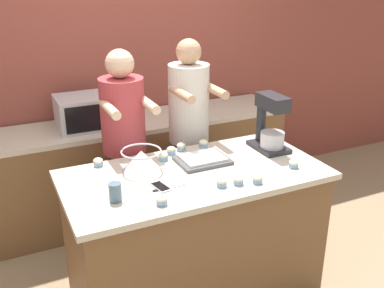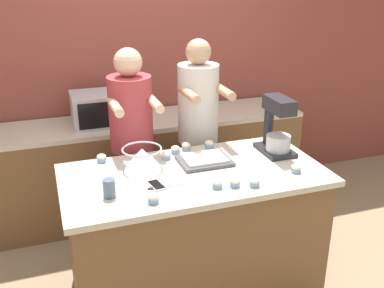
# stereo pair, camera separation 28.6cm
# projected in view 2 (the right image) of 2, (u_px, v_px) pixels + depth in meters

# --- Properties ---
(back_wall) EXTENTS (10.00, 0.06, 2.70)m
(back_wall) POSITION_uv_depth(u_px,v_px,m) (137.00, 61.00, 4.13)
(back_wall) COLOR brown
(back_wall) RESTS_ON ground_plane
(island_counter) EXTENTS (1.69, 0.85, 0.93)m
(island_counter) POSITION_uv_depth(u_px,v_px,m) (194.00, 234.00, 3.06)
(island_counter) COLOR brown
(island_counter) RESTS_ON ground_plane
(back_counter) EXTENTS (2.80, 0.60, 0.90)m
(back_counter) POSITION_uv_depth(u_px,v_px,m) (150.00, 165.00, 4.16)
(back_counter) COLOR brown
(back_counter) RESTS_ON ground_plane
(person_left) EXTENTS (0.34, 0.50, 1.64)m
(person_left) POSITION_uv_depth(u_px,v_px,m) (133.00, 150.00, 3.41)
(person_left) COLOR #232328
(person_left) RESTS_ON ground_plane
(person_right) EXTENTS (0.33, 0.50, 1.68)m
(person_right) POSITION_uv_depth(u_px,v_px,m) (198.00, 139.00, 3.56)
(person_right) COLOR brown
(person_right) RESTS_ON ground_plane
(stand_mixer) EXTENTS (0.20, 0.30, 0.41)m
(stand_mixer) POSITION_uv_depth(u_px,v_px,m) (277.00, 129.00, 3.13)
(stand_mixer) COLOR #232328
(stand_mixer) RESTS_ON island_counter
(mixing_bowl) EXTENTS (0.26, 0.26, 0.14)m
(mixing_bowl) POSITION_uv_depth(u_px,v_px,m) (142.00, 158.00, 2.92)
(mixing_bowl) COLOR #BCBCC1
(mixing_bowl) RESTS_ON island_counter
(baking_tray) EXTENTS (0.34, 0.26, 0.04)m
(baking_tray) POSITION_uv_depth(u_px,v_px,m) (205.00, 160.00, 3.03)
(baking_tray) COLOR #4C4C51
(baking_tray) RESTS_ON island_counter
(microwave_oven) EXTENTS (0.49, 0.38, 0.27)m
(microwave_oven) POSITION_uv_depth(u_px,v_px,m) (101.00, 108.00, 3.81)
(microwave_oven) COLOR #B7B7BC
(microwave_oven) RESTS_ON back_counter
(cell_phone) EXTENTS (0.09, 0.15, 0.01)m
(cell_phone) POSITION_uv_depth(u_px,v_px,m) (156.00, 185.00, 2.71)
(cell_phone) COLOR silver
(cell_phone) RESTS_ON island_counter
(drinking_glass) EXTENTS (0.07, 0.07, 0.11)m
(drinking_glass) POSITION_uv_depth(u_px,v_px,m) (109.00, 188.00, 2.56)
(drinking_glass) COLOR slate
(drinking_glass) RESTS_ON island_counter
(knife) EXTENTS (0.22, 0.02, 0.01)m
(knife) POSITION_uv_depth(u_px,v_px,m) (163.00, 187.00, 2.69)
(knife) COLOR #BCBCC1
(knife) RESTS_ON island_counter
(cupcake_0) EXTENTS (0.06, 0.06, 0.06)m
(cupcake_0) POSITION_uv_depth(u_px,v_px,m) (209.00, 144.00, 3.27)
(cupcake_0) COLOR #759EC6
(cupcake_0) RESTS_ON island_counter
(cupcake_1) EXTENTS (0.06, 0.06, 0.06)m
(cupcake_1) POSITION_uv_depth(u_px,v_px,m) (166.00, 155.00, 3.07)
(cupcake_1) COLOR #759EC6
(cupcake_1) RESTS_ON island_counter
(cupcake_2) EXTENTS (0.06, 0.06, 0.06)m
(cupcake_2) POSITION_uv_depth(u_px,v_px,m) (186.00, 146.00, 3.22)
(cupcake_2) COLOR #759EC6
(cupcake_2) RESTS_ON island_counter
(cupcake_3) EXTENTS (0.06, 0.06, 0.06)m
(cupcake_3) POSITION_uv_depth(u_px,v_px,m) (235.00, 182.00, 2.69)
(cupcake_3) COLOR #759EC6
(cupcake_3) RESTS_ON island_counter
(cupcake_4) EXTENTS (0.06, 0.06, 0.06)m
(cupcake_4) POSITION_uv_depth(u_px,v_px,m) (175.00, 150.00, 3.17)
(cupcake_4) COLOR #759EC6
(cupcake_4) RESTS_ON island_counter
(cupcake_5) EXTENTS (0.06, 0.06, 0.06)m
(cupcake_5) POSITION_uv_depth(u_px,v_px,m) (217.00, 184.00, 2.68)
(cupcake_5) COLOR #759EC6
(cupcake_5) RESTS_ON island_counter
(cupcake_6) EXTENTS (0.06, 0.06, 0.06)m
(cupcake_6) POSITION_uv_depth(u_px,v_px,m) (296.00, 168.00, 2.88)
(cupcake_6) COLOR #759EC6
(cupcake_6) RESTS_ON island_counter
(cupcake_7) EXTENTS (0.06, 0.06, 0.06)m
(cupcake_7) POSITION_uv_depth(u_px,v_px,m) (101.00, 158.00, 3.03)
(cupcake_7) COLOR #759EC6
(cupcake_7) RESTS_ON island_counter
(cupcake_8) EXTENTS (0.06, 0.06, 0.06)m
(cupcake_8) POSITION_uv_depth(u_px,v_px,m) (153.00, 198.00, 2.51)
(cupcake_8) COLOR #759EC6
(cupcake_8) RESTS_ON island_counter
(cupcake_9) EXTENTS (0.06, 0.06, 0.06)m
(cupcake_9) POSITION_uv_depth(u_px,v_px,m) (255.00, 182.00, 2.70)
(cupcake_9) COLOR #759EC6
(cupcake_9) RESTS_ON island_counter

